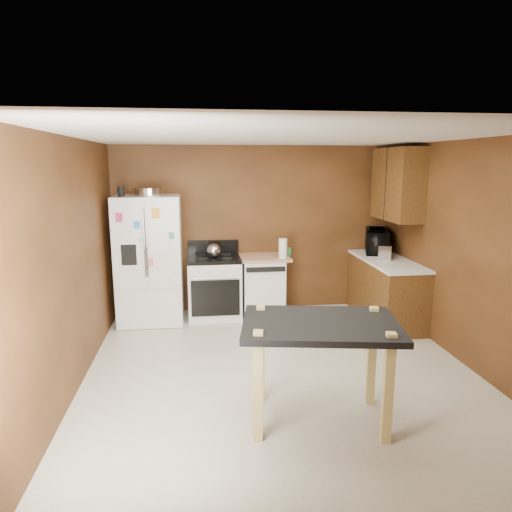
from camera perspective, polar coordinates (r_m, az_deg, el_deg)
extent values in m
plane|color=beige|center=(5.17, 3.07, -14.13)|extent=(4.50, 4.50, 0.00)
plane|color=white|center=(4.67, 3.41, 14.71)|extent=(4.50, 4.50, 0.00)
plane|color=brown|center=(6.96, -0.15, 3.37)|extent=(4.20, 0.00, 4.20)
plane|color=brown|center=(2.68, 12.18, -10.47)|extent=(4.20, 0.00, 4.20)
plane|color=brown|center=(4.85, -21.97, -1.10)|extent=(0.00, 4.50, 4.50)
plane|color=brown|center=(5.55, 25.09, 0.15)|extent=(0.00, 4.50, 4.50)
cylinder|color=silver|center=(6.52, -13.20, 7.83)|extent=(0.42, 0.42, 0.10)
cylinder|color=black|center=(6.41, -16.53, 7.74)|extent=(0.09, 0.09, 0.13)
sphere|color=silver|center=(6.58, -5.32, 0.66)|extent=(0.20, 0.20, 0.20)
cylinder|color=white|center=(6.60, 3.38, 0.96)|extent=(0.14, 0.14, 0.28)
cylinder|color=#389354|center=(6.84, 4.06, 0.57)|extent=(0.10, 0.10, 0.10)
cube|color=silver|center=(6.74, 15.71, 0.54)|extent=(0.26, 0.32, 0.21)
imported|color=black|center=(7.15, 14.87, 1.70)|extent=(0.57, 0.70, 0.33)
cube|color=white|center=(6.63, -13.14, -0.42)|extent=(0.90, 0.75, 1.80)
cube|color=white|center=(6.23, -15.66, 1.32)|extent=(0.43, 0.02, 1.20)
cube|color=white|center=(6.18, -11.53, 1.43)|extent=(0.43, 0.02, 1.20)
cube|color=white|center=(6.42, -13.22, -6.56)|extent=(0.88, 0.02, 0.54)
cube|color=black|center=(6.25, -15.60, 0.13)|extent=(0.20, 0.01, 0.28)
cylinder|color=silver|center=(6.18, -13.78, 1.51)|extent=(0.02, 0.02, 0.90)
cylinder|color=silver|center=(6.17, -13.50, 1.52)|extent=(0.02, 0.02, 0.90)
cube|color=#C42E74|center=(6.17, -16.75, 4.63)|extent=(0.09, 0.00, 0.12)
cube|color=#319CD2|center=(6.15, -14.68, 3.78)|extent=(0.08, 0.00, 0.10)
cube|color=#FFAC35|center=(6.11, -12.41, 5.26)|extent=(0.10, 0.00, 0.13)
cube|color=#3CA883|center=(6.13, -10.52, 2.53)|extent=(0.07, 0.00, 0.09)
cube|color=#E86786|center=(6.22, -13.07, -0.74)|extent=(0.08, 0.00, 0.11)
cube|color=white|center=(6.23, -10.72, -2.03)|extent=(0.09, 0.00, 0.10)
cube|color=#96E1D4|center=(6.17, -14.12, 1.96)|extent=(0.07, 0.00, 0.07)
cube|color=white|center=(6.76, -5.20, -4.08)|extent=(0.76, 0.65, 0.85)
cube|color=black|center=(6.65, -5.27, -0.34)|extent=(0.76, 0.65, 0.05)
cube|color=black|center=(6.91, -5.38, 1.16)|extent=(0.76, 0.06, 0.20)
cube|color=black|center=(6.45, -5.08, -5.26)|extent=(0.68, 0.02, 0.52)
cylinder|color=silver|center=(6.36, -5.12, -2.79)|extent=(0.62, 0.02, 0.02)
cylinder|color=black|center=(6.80, -6.84, 0.14)|extent=(0.17, 0.17, 0.02)
cylinder|color=black|center=(6.81, -3.82, 0.22)|extent=(0.17, 0.17, 0.02)
cylinder|color=black|center=(6.49, -6.81, -0.41)|extent=(0.17, 0.17, 0.02)
cylinder|color=black|center=(6.50, -3.64, -0.33)|extent=(0.17, 0.17, 0.02)
cube|color=white|center=(6.85, 0.83, -3.83)|extent=(0.60, 0.60, 0.85)
cube|color=black|center=(6.46, 1.23, -1.69)|extent=(0.56, 0.02, 0.07)
cube|color=#AC7C5F|center=(6.74, 0.84, -0.18)|extent=(0.78, 0.62, 0.04)
cube|color=brown|center=(6.84, 15.91, -4.26)|extent=(0.60, 1.55, 0.86)
cube|color=white|center=(6.73, 16.12, -0.57)|extent=(0.63, 1.58, 0.04)
cube|color=brown|center=(6.74, 17.28, 8.57)|extent=(0.35, 1.05, 1.00)
cube|color=black|center=(6.67, 15.87, 8.62)|extent=(0.01, 0.01, 1.00)
cube|color=black|center=(3.97, 8.05, -8.50)|extent=(1.45, 1.09, 0.05)
cube|color=tan|center=(4.41, 0.59, -12.12)|extent=(0.09, 0.09, 0.95)
cube|color=tan|center=(4.50, 14.25, -11.98)|extent=(0.09, 0.09, 0.95)
cube|color=tan|center=(3.83, 0.27, -15.97)|extent=(0.09, 0.09, 0.95)
cube|color=tan|center=(3.93, 16.19, -15.66)|extent=(0.09, 0.09, 0.95)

